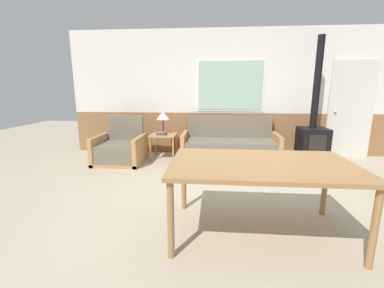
% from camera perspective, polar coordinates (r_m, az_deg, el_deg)
% --- Properties ---
extents(ground_plane, '(16.00, 16.00, 0.00)m').
position_cam_1_polar(ground_plane, '(3.49, 11.11, -12.62)').
color(ground_plane, '#B2A58C').
extents(wall_back, '(7.20, 0.09, 2.70)m').
position_cam_1_polar(wall_back, '(5.79, 8.96, 11.14)').
color(wall_back, '#8E603D').
rests_on(wall_back, ground_plane).
extents(couch, '(1.98, 0.82, 0.88)m').
position_cam_1_polar(couch, '(5.44, 8.34, -0.59)').
color(couch, '#B27F4C').
rests_on(couch, ground_plane).
extents(armchair, '(0.91, 0.85, 0.90)m').
position_cam_1_polar(armchair, '(5.32, -15.61, -1.23)').
color(armchair, '#B27F4C').
rests_on(armchair, ground_plane).
extents(side_table, '(0.53, 0.53, 0.52)m').
position_cam_1_polar(side_table, '(5.43, -6.30, 1.31)').
color(side_table, '#B27F4C').
rests_on(side_table, ground_plane).
extents(table_lamp, '(0.28, 0.28, 0.47)m').
position_cam_1_polar(table_lamp, '(5.46, -6.47, 6.19)').
color(table_lamp, black).
rests_on(table_lamp, side_table).
extents(book_stack, '(0.24, 0.18, 0.06)m').
position_cam_1_polar(book_stack, '(5.32, -6.80, 2.34)').
color(book_stack, '#2D7F3D').
rests_on(book_stack, side_table).
extents(dining_table, '(1.77, 1.07, 0.75)m').
position_cam_1_polar(dining_table, '(2.61, 15.17, -5.34)').
color(dining_table, '#9E7042').
rests_on(dining_table, ground_plane).
extents(wood_stove, '(0.52, 0.54, 2.42)m').
position_cam_1_polar(wood_stove, '(5.58, 25.28, 2.01)').
color(wood_stove, black).
rests_on(wood_stove, ground_plane).
extents(entry_door, '(0.92, 0.09, 2.03)m').
position_cam_1_polar(entry_door, '(6.42, 31.75, 6.51)').
color(entry_door, silver).
rests_on(entry_door, ground_plane).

